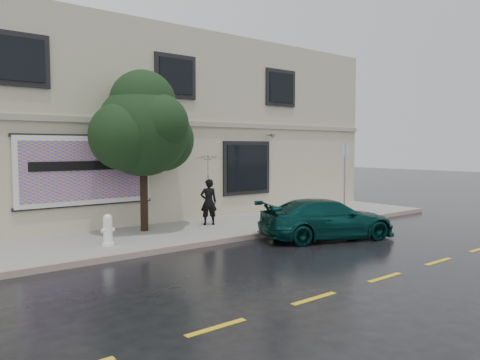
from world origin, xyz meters
TOP-DOWN VIEW (x-y plane):
  - ground at (0.00, 0.00)m, footprint 90.00×90.00m
  - sidewalk at (0.00, 3.25)m, footprint 20.00×3.50m
  - curb at (0.00, 1.50)m, footprint 20.00×0.18m
  - road_marking at (0.00, -3.50)m, footprint 19.00×0.12m
  - building at (0.00, 9.00)m, footprint 20.00×8.12m
  - billboard at (-3.20, 4.92)m, footprint 4.30×0.16m
  - car at (2.28, 0.06)m, footprint 4.53×3.13m
  - pedestrian at (0.46, 3.67)m, footprint 0.66×0.56m
  - umbrella at (0.46, 3.67)m, footprint 1.07×1.07m
  - street_tree at (-1.75, 4.00)m, footprint 2.83×2.83m
  - fire_hydrant at (-3.53, 2.62)m, footprint 0.34×0.32m
  - sign_pole at (5.14, 1.70)m, footprint 0.33×0.12m

SIDE VIEW (x-z plane):
  - ground at x=0.00m, z-range 0.00..0.00m
  - road_marking at x=0.00m, z-range 0.00..0.01m
  - sidewalk at x=0.00m, z-range 0.00..0.15m
  - curb at x=0.00m, z-range -0.01..0.15m
  - fire_hydrant at x=-3.53m, z-range 0.14..0.98m
  - car at x=2.28m, z-range 0.00..1.21m
  - pedestrian at x=0.46m, z-range 0.15..1.70m
  - sign_pole at x=5.14m, z-range 0.41..3.16m
  - umbrella at x=0.46m, z-range 1.70..2.40m
  - billboard at x=-3.20m, z-range 0.95..3.15m
  - street_tree at x=-1.75m, z-range 0.99..5.54m
  - building at x=0.00m, z-range 0.00..7.00m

